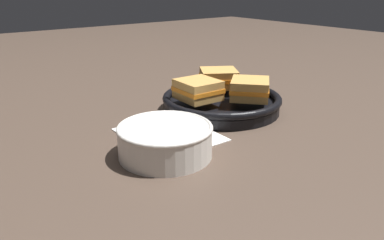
% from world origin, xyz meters
% --- Properties ---
extents(ground_plane, '(4.00, 4.00, 0.00)m').
position_xyz_m(ground_plane, '(0.00, 0.00, 0.00)').
color(ground_plane, '#47382D').
extents(napkin, '(0.20, 0.17, 0.00)m').
position_xyz_m(napkin, '(-0.04, -0.01, 0.00)').
color(napkin, white).
rests_on(napkin, ground_plane).
extents(soup_bowl, '(0.18, 0.18, 0.06)m').
position_xyz_m(soup_bowl, '(0.04, -0.07, 0.03)').
color(soup_bowl, silver).
rests_on(soup_bowl, ground_plane).
extents(spoon, '(0.15, 0.07, 0.01)m').
position_xyz_m(spoon, '(-0.01, -0.01, 0.01)').
color(spoon, '#9E9EA3').
rests_on(spoon, napkin).
extents(skillet, '(0.30, 0.30, 0.04)m').
position_xyz_m(skillet, '(-0.09, 0.19, 0.02)').
color(skillet, black).
rests_on(skillet, ground_plane).
extents(sandwich_near_left, '(0.10, 0.09, 0.05)m').
position_xyz_m(sandwich_near_left, '(-0.09, 0.11, 0.06)').
color(sandwich_near_left, '#C18E47').
rests_on(sandwich_near_left, skillet).
extents(sandwich_near_right, '(0.13, 0.13, 0.05)m').
position_xyz_m(sandwich_near_right, '(-0.02, 0.22, 0.06)').
color(sandwich_near_right, '#C18E47').
rests_on(sandwich_near_right, skillet).
extents(sandwich_far_left, '(0.13, 0.13, 0.05)m').
position_xyz_m(sandwich_far_left, '(-0.15, 0.23, 0.06)').
color(sandwich_far_left, '#C18E47').
rests_on(sandwich_far_left, skillet).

